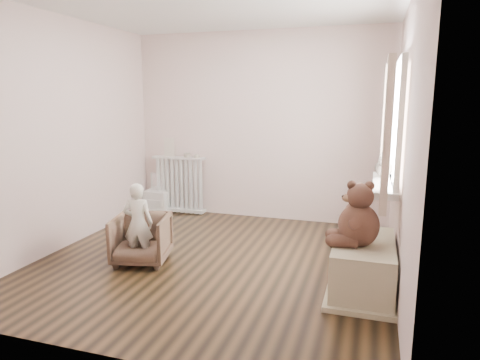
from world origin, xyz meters
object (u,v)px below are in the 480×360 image
(radiator, at_px, (179,187))
(child, at_px, (138,223))
(armchair, at_px, (141,239))
(teddy_bear, at_px, (359,221))
(plush_cat, at_px, (384,167))
(toy_bench, at_px, (363,269))
(toy_vanity, at_px, (157,193))

(radiator, relative_size, child, 1.01)
(armchair, distance_m, teddy_bear, 2.21)
(teddy_bear, bearing_deg, plush_cat, 71.42)
(radiator, bearing_deg, child, -76.37)
(child, height_order, toy_bench, child)
(toy_bench, height_order, teddy_bear, teddy_bear)
(radiator, distance_m, toy_vanity, 0.38)
(plush_cat, bearing_deg, armchair, -155.04)
(radiator, distance_m, toy_bench, 3.33)
(armchair, bearing_deg, toy_vanity, 100.50)
(teddy_bear, bearing_deg, armchair, 170.54)
(armchair, distance_m, child, 0.19)
(radiator, relative_size, toy_bench, 0.86)
(toy_vanity, relative_size, plush_cat, 2.00)
(child, bearing_deg, armchair, -103.40)
(armchair, distance_m, plush_cat, 2.62)
(teddy_bear, relative_size, plush_cat, 1.92)
(plush_cat, bearing_deg, toy_bench, -94.02)
(toy_bench, height_order, plush_cat, plush_cat)
(radiator, relative_size, toy_vanity, 1.46)
(radiator, distance_m, plush_cat, 3.12)
(toy_vanity, bearing_deg, toy_bench, -31.68)
(radiator, height_order, toy_bench, radiator)
(toy_vanity, relative_size, armchair, 1.03)
(armchair, xyz_separation_m, child, (0.00, -0.05, 0.19))
(armchair, height_order, plush_cat, plush_cat)
(radiator, height_order, armchair, radiator)
(radiator, height_order, toy_vanity, radiator)
(armchair, distance_m, toy_bench, 2.23)
(toy_vanity, height_order, child, child)
(child, xyz_separation_m, plush_cat, (2.37, 0.88, 0.56))
(child, bearing_deg, radiator, -89.77)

